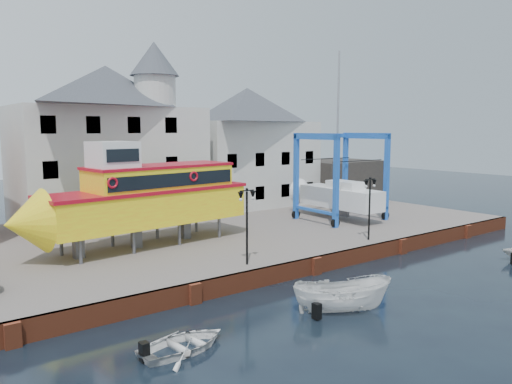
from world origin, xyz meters
TOP-DOWN VIEW (x-y plane):
  - ground at (0.00, 0.00)m, footprint 140.00×140.00m
  - hardstanding at (0.00, 11.00)m, footprint 44.00×22.00m
  - quay_wall at (-0.00, 0.10)m, footprint 44.00×0.47m
  - building_white_main at (-4.87, 18.39)m, footprint 14.00×8.30m
  - building_white_right at (9.00, 19.00)m, footprint 12.00×8.00m
  - shed_dark at (19.00, 17.00)m, footprint 8.00×7.00m
  - lamp_post_left at (-4.00, 1.20)m, footprint 1.12×0.32m
  - lamp_post_right at (6.00, 1.20)m, footprint 1.12×0.32m
  - tour_boat at (-7.15, 8.48)m, footprint 15.43×5.22m
  - travel_lift at (10.13, 8.45)m, footprint 6.43×8.97m
  - motorboat_a at (-3.15, -5.02)m, footprint 4.79×3.83m
  - motorboat_d at (-10.90, -4.20)m, footprint 3.79×2.87m

SIDE VIEW (x-z plane):
  - ground at x=0.00m, z-range 0.00..0.00m
  - motorboat_a at x=-3.15m, z-range -0.88..0.88m
  - motorboat_d at x=-10.90m, z-range -0.37..0.37m
  - hardstanding at x=0.00m, z-range 0.00..1.00m
  - quay_wall at x=0.00m, z-range 0.00..1.00m
  - shed_dark at x=19.00m, z-range 1.00..5.00m
  - travel_lift at x=10.13m, z-range -3.48..9.97m
  - tour_boat at x=-7.15m, z-range 0.81..7.40m
  - lamp_post_left at x=-4.00m, z-range 2.07..6.27m
  - lamp_post_right at x=6.00m, z-range 2.07..6.27m
  - building_white_right at x=9.00m, z-range 1.00..12.20m
  - building_white_main at x=-4.87m, z-range 0.34..14.34m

